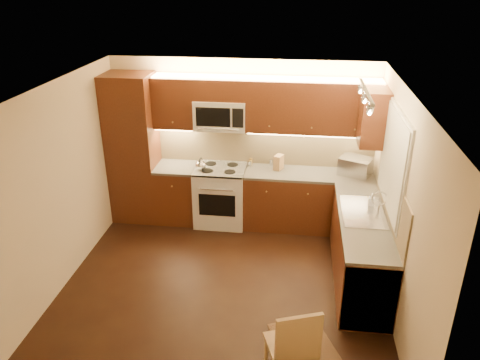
# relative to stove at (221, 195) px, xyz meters

# --- Properties ---
(floor) EXTENTS (4.00, 4.00, 0.01)m
(floor) POSITION_rel_stove_xyz_m (0.30, -1.68, -0.46)
(floor) COLOR black
(floor) RESTS_ON ground
(ceiling) EXTENTS (4.00, 4.00, 0.01)m
(ceiling) POSITION_rel_stove_xyz_m (0.30, -1.68, 2.04)
(ceiling) COLOR beige
(ceiling) RESTS_ON ground
(wall_back) EXTENTS (4.00, 0.01, 2.50)m
(wall_back) POSITION_rel_stove_xyz_m (0.30, 0.32, 0.79)
(wall_back) COLOR beige
(wall_back) RESTS_ON ground
(wall_front) EXTENTS (4.00, 0.01, 2.50)m
(wall_front) POSITION_rel_stove_xyz_m (0.30, -3.67, 0.79)
(wall_front) COLOR beige
(wall_front) RESTS_ON ground
(wall_left) EXTENTS (0.01, 4.00, 2.50)m
(wall_left) POSITION_rel_stove_xyz_m (-1.70, -1.68, 0.79)
(wall_left) COLOR beige
(wall_left) RESTS_ON ground
(wall_right) EXTENTS (0.01, 4.00, 2.50)m
(wall_right) POSITION_rel_stove_xyz_m (2.30, -1.68, 0.79)
(wall_right) COLOR beige
(wall_right) RESTS_ON ground
(pantry) EXTENTS (0.70, 0.60, 2.30)m
(pantry) POSITION_rel_stove_xyz_m (-1.35, 0.02, 0.69)
(pantry) COLOR #3F1C0D
(pantry) RESTS_ON floor
(base_cab_back_left) EXTENTS (0.62, 0.60, 0.86)m
(base_cab_back_left) POSITION_rel_stove_xyz_m (-0.69, 0.02, -0.03)
(base_cab_back_left) COLOR #3F1C0D
(base_cab_back_left) RESTS_ON floor
(counter_back_left) EXTENTS (0.62, 0.60, 0.04)m
(counter_back_left) POSITION_rel_stove_xyz_m (-0.69, 0.02, 0.42)
(counter_back_left) COLOR #32302D
(counter_back_left) RESTS_ON base_cab_back_left
(base_cab_back_right) EXTENTS (1.92, 0.60, 0.86)m
(base_cab_back_right) POSITION_rel_stove_xyz_m (1.34, 0.02, -0.03)
(base_cab_back_right) COLOR #3F1C0D
(base_cab_back_right) RESTS_ON floor
(counter_back_right) EXTENTS (1.92, 0.60, 0.04)m
(counter_back_right) POSITION_rel_stove_xyz_m (1.34, 0.02, 0.42)
(counter_back_right) COLOR #32302D
(counter_back_right) RESTS_ON base_cab_back_right
(base_cab_right) EXTENTS (0.60, 2.00, 0.86)m
(base_cab_right) POSITION_rel_stove_xyz_m (2.00, -1.28, -0.03)
(base_cab_right) COLOR #3F1C0D
(base_cab_right) RESTS_ON floor
(counter_right) EXTENTS (0.60, 2.00, 0.04)m
(counter_right) POSITION_rel_stove_xyz_m (2.00, -1.28, 0.42)
(counter_right) COLOR #32302D
(counter_right) RESTS_ON base_cab_right
(dishwasher) EXTENTS (0.58, 0.60, 0.84)m
(dishwasher) POSITION_rel_stove_xyz_m (2.00, -1.98, -0.03)
(dishwasher) COLOR silver
(dishwasher) RESTS_ON floor
(backsplash_back) EXTENTS (3.30, 0.02, 0.60)m
(backsplash_back) POSITION_rel_stove_xyz_m (0.65, 0.31, 0.74)
(backsplash_back) COLOR tan
(backsplash_back) RESTS_ON wall_back
(backsplash_right) EXTENTS (0.02, 2.00, 0.60)m
(backsplash_right) POSITION_rel_stove_xyz_m (2.29, -1.28, 0.74)
(backsplash_right) COLOR tan
(backsplash_right) RESTS_ON wall_right
(upper_cab_back_left) EXTENTS (0.62, 0.35, 0.75)m
(upper_cab_back_left) POSITION_rel_stove_xyz_m (-0.69, 0.15, 1.42)
(upper_cab_back_left) COLOR #3F1C0D
(upper_cab_back_left) RESTS_ON wall_back
(upper_cab_back_right) EXTENTS (1.92, 0.35, 0.75)m
(upper_cab_back_right) POSITION_rel_stove_xyz_m (1.34, 0.15, 1.42)
(upper_cab_back_right) COLOR #3F1C0D
(upper_cab_back_right) RESTS_ON wall_back
(upper_cab_bridge) EXTENTS (0.76, 0.35, 0.31)m
(upper_cab_bridge) POSITION_rel_stove_xyz_m (0.00, 0.15, 1.63)
(upper_cab_bridge) COLOR #3F1C0D
(upper_cab_bridge) RESTS_ON wall_back
(upper_cab_right_corner) EXTENTS (0.35, 0.50, 0.75)m
(upper_cab_right_corner) POSITION_rel_stove_xyz_m (2.12, -0.28, 1.42)
(upper_cab_right_corner) COLOR #3F1C0D
(upper_cab_right_corner) RESTS_ON wall_right
(stove) EXTENTS (0.76, 0.65, 0.92)m
(stove) POSITION_rel_stove_xyz_m (0.00, 0.00, 0.00)
(stove) COLOR silver
(stove) RESTS_ON floor
(microwave) EXTENTS (0.76, 0.38, 0.44)m
(microwave) POSITION_rel_stove_xyz_m (0.00, 0.14, 1.26)
(microwave) COLOR silver
(microwave) RESTS_ON wall_back
(window_frame) EXTENTS (0.03, 1.44, 1.24)m
(window_frame) POSITION_rel_stove_xyz_m (2.29, -1.12, 1.14)
(window_frame) COLOR silver
(window_frame) RESTS_ON wall_right
(window_blinds) EXTENTS (0.02, 1.36, 1.16)m
(window_blinds) POSITION_rel_stove_xyz_m (2.27, -1.12, 1.14)
(window_blinds) COLOR silver
(window_blinds) RESTS_ON wall_right
(sink) EXTENTS (0.52, 0.86, 0.15)m
(sink) POSITION_rel_stove_xyz_m (2.00, -1.12, 0.52)
(sink) COLOR silver
(sink) RESTS_ON counter_right
(faucet) EXTENTS (0.20, 0.04, 0.30)m
(faucet) POSITION_rel_stove_xyz_m (2.18, -1.12, 0.59)
(faucet) COLOR silver
(faucet) RESTS_ON counter_right
(track_light_bar) EXTENTS (0.04, 1.20, 0.03)m
(track_light_bar) POSITION_rel_stove_xyz_m (1.85, -1.27, 2.00)
(track_light_bar) COLOR silver
(track_light_bar) RESTS_ON ceiling
(kettle) EXTENTS (0.19, 0.19, 0.19)m
(kettle) POSITION_rel_stove_xyz_m (-0.28, -0.10, 0.56)
(kettle) COLOR silver
(kettle) RESTS_ON stove
(toaster_oven) EXTENTS (0.54, 0.48, 0.26)m
(toaster_oven) POSITION_rel_stove_xyz_m (2.00, 0.05, 0.57)
(toaster_oven) COLOR silver
(toaster_oven) RESTS_ON counter_back_right
(knife_block) EXTENTS (0.16, 0.19, 0.22)m
(knife_block) POSITION_rel_stove_xyz_m (0.88, 0.11, 0.55)
(knife_block) COLOR #A36F49
(knife_block) RESTS_ON counter_back_right
(spice_jar_a) EXTENTS (0.05, 0.05, 0.09)m
(spice_jar_a) POSITION_rel_stove_xyz_m (0.44, 0.15, 0.48)
(spice_jar_a) COLOR silver
(spice_jar_a) RESTS_ON counter_back_right
(spice_jar_b) EXTENTS (0.06, 0.06, 0.08)m
(spice_jar_b) POSITION_rel_stove_xyz_m (0.44, 0.19, 0.48)
(spice_jar_b) COLOR olive
(spice_jar_b) RESTS_ON counter_back_right
(spice_jar_c) EXTENTS (0.05, 0.05, 0.09)m
(spice_jar_c) POSITION_rel_stove_xyz_m (0.75, 0.26, 0.49)
(spice_jar_c) COLOR silver
(spice_jar_c) RESTS_ON counter_back_right
(spice_jar_d) EXTENTS (0.06, 0.06, 0.10)m
(spice_jar_d) POSITION_rel_stove_xyz_m (0.44, 0.26, 0.49)
(spice_jar_d) COLOR brown
(spice_jar_d) RESTS_ON counter_back_right
(soap_bottle) EXTENTS (0.09, 0.09, 0.17)m
(soap_bottle) POSITION_rel_stove_xyz_m (2.12, -0.94, 0.53)
(soap_bottle) COLOR white
(soap_bottle) RESTS_ON counter_right
(rug) EXTENTS (0.86, 1.01, 0.01)m
(rug) POSITION_rel_stove_xyz_m (1.34, -2.58, -0.45)
(rug) COLOR black
(rug) RESTS_ON floor
(dining_chair) EXTENTS (0.54, 0.54, 0.96)m
(dining_chair) POSITION_rel_stove_xyz_m (1.18, -3.06, 0.02)
(dining_chair) COLOR #A36F49
(dining_chair) RESTS_ON floor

